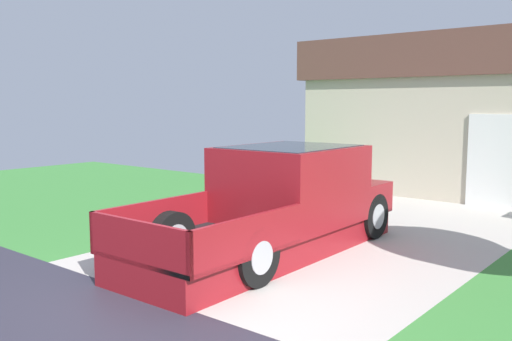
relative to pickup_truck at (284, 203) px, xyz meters
name	(u,v)px	position (x,y,z in m)	size (l,w,h in m)	color
pickup_truck	(284,203)	(0.00, 0.00, 0.00)	(2.05, 5.22, 1.68)	maroon
person_with_hat	(232,185)	(-1.37, 0.27, 0.14)	(0.51, 0.39, 1.57)	navy
handbag	(223,228)	(-1.35, 0.00, -0.62)	(0.29, 0.16, 0.44)	#B24C56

